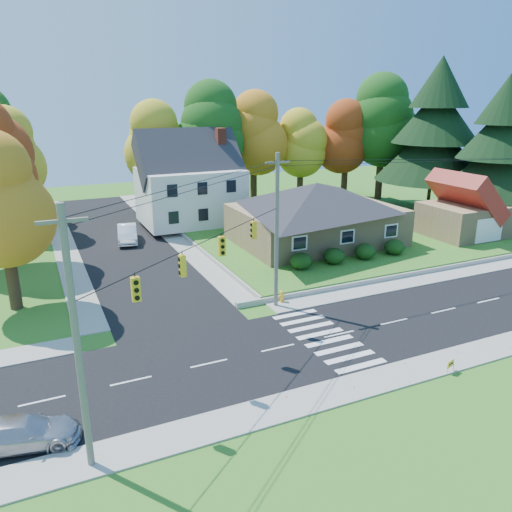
{
  "coord_description": "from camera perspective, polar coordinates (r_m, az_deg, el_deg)",
  "views": [
    {
      "loc": [
        -15.34,
        -21.77,
        13.16
      ],
      "look_at": [
        -1.64,
        8.0,
        2.68
      ],
      "focal_mm": 35.0,
      "sensor_mm": 36.0,
      "label": 1
    }
  ],
  "objects": [
    {
      "name": "road_main",
      "position": [
        29.7,
        9.48,
        -8.81
      ],
      "size": [
        90.0,
        8.0,
        0.02
      ],
      "primitive_type": "cube",
      "color": "black",
      "rests_on": "ground"
    },
    {
      "name": "tree_lot_0",
      "position": [
        57.55,
        -11.5,
        12.55
      ],
      "size": [
        6.72,
        6.72,
        12.51
      ],
      "color": "#3F2A19",
      "rests_on": "lawn"
    },
    {
      "name": "ranch_house",
      "position": [
        45.49,
        6.86,
        5.04
      ],
      "size": [
        14.6,
        10.6,
        5.4
      ],
      "color": "tan",
      "rests_on": "lawn"
    },
    {
      "name": "fire_hydrant",
      "position": [
        33.48,
        2.96,
        -4.69
      ],
      "size": [
        0.48,
        0.38,
        0.86
      ],
      "color": "yellow",
      "rests_on": "ground"
    },
    {
      "name": "conifer_east_b",
      "position": [
        56.41,
        26.16,
        11.0
      ],
      "size": [
        11.2,
        11.2,
        14.84
      ],
      "color": "#3F2A19",
      "rests_on": "lawn"
    },
    {
      "name": "hedge_row",
      "position": [
        40.78,
        10.67,
        0.26
      ],
      "size": [
        10.7,
        1.7,
        1.27
      ],
      "color": "#163A10",
      "rests_on": "lawn"
    },
    {
      "name": "tree_west_0",
      "position": [
        34.34,
        -27.21,
        5.7
      ],
      "size": [
        6.16,
        6.16,
        11.47
      ],
      "color": "#3F2A19",
      "rests_on": "ground"
    },
    {
      "name": "sidewalk_north",
      "position": [
        33.53,
        4.71,
        -5.37
      ],
      "size": [
        90.0,
        2.0,
        0.08
      ],
      "primitive_type": "cube",
      "color": "#9C9A90",
      "rests_on": "ground"
    },
    {
      "name": "lawn",
      "position": [
        52.91,
        8.56,
        3.4
      ],
      "size": [
        30.0,
        30.0,
        0.5
      ],
      "primitive_type": "cube",
      "color": "#3D7923",
      "rests_on": "ground"
    },
    {
      "name": "tree_lot_2",
      "position": [
        61.4,
        -0.29,
        13.81
      ],
      "size": [
        7.28,
        7.28,
        13.56
      ],
      "color": "#3F2A19",
      "rests_on": "lawn"
    },
    {
      "name": "ground",
      "position": [
        29.71,
        9.48,
        -8.83
      ],
      "size": [
        120.0,
        120.0,
        0.0
      ],
      "primitive_type": "plane",
      "color": "#3D7923"
    },
    {
      "name": "garage",
      "position": [
        51.39,
        22.75,
        4.76
      ],
      "size": [
        7.3,
        6.3,
        4.6
      ],
      "color": "tan",
      "rests_on": "lawn"
    },
    {
      "name": "colonial_house",
      "position": [
        52.79,
        -7.52,
        8.23
      ],
      "size": [
        10.4,
        8.4,
        9.6
      ],
      "color": "silver",
      "rests_on": "lawn"
    },
    {
      "name": "road_cross",
      "position": [
        50.09,
        -15.41,
        1.86
      ],
      "size": [
        8.0,
        44.0,
        0.02
      ],
      "primitive_type": "cube",
      "color": "black",
      "rests_on": "ground"
    },
    {
      "name": "tree_lot_5",
      "position": [
        66.31,
        14.36,
        14.7
      ],
      "size": [
        8.4,
        8.4,
        15.64
      ],
      "color": "#3F2A19",
      "rests_on": "lawn"
    },
    {
      "name": "silver_sedan",
      "position": [
        22.6,
        -25.0,
        -17.81
      ],
      "size": [
        4.53,
        2.6,
        1.24
      ],
      "primitive_type": "imported",
      "rotation": [
        0.0,
        0.0,
        1.36
      ],
      "color": "#AEACB6",
      "rests_on": "road_main"
    },
    {
      "name": "tree_lot_3",
      "position": [
        63.34,
        5.17,
        12.67
      ],
      "size": [
        6.16,
        6.16,
        11.47
      ],
      "color": "#3F2A19",
      "rests_on": "lawn"
    },
    {
      "name": "traffic_infrastructure",
      "position": [
        28.8,
        8.25,
        1.39
      ],
      "size": [
        38.1,
        10.66,
        10.0
      ],
      "color": "#666059",
      "rests_on": "ground"
    },
    {
      "name": "tree_lot_1",
      "position": [
        58.19,
        -5.42,
        14.16
      ],
      "size": [
        7.84,
        7.84,
        14.6
      ],
      "color": "#3F2A19",
      "rests_on": "lawn"
    },
    {
      "name": "tree_west_2",
      "position": [
        54.06,
        -26.8,
        10.19
      ],
      "size": [
        6.72,
        6.72,
        12.51
      ],
      "color": "#3F2A19",
      "rests_on": "ground"
    },
    {
      "name": "yard_sign",
      "position": [
        27.17,
        21.39,
        -11.41
      ],
      "size": [
        0.54,
        0.19,
        0.69
      ],
      "color": "black",
      "rests_on": "ground"
    },
    {
      "name": "sidewalk_south",
      "position": [
        26.24,
        15.71,
        -13.0
      ],
      "size": [
        90.0,
        2.0,
        0.08
      ],
      "primitive_type": "cube",
      "color": "#9C9A90",
      "rests_on": "ground"
    },
    {
      "name": "white_car",
      "position": [
        48.71,
        -14.49,
        2.49
      ],
      "size": [
        2.53,
        5.15,
        1.62
      ],
      "primitive_type": "imported",
      "rotation": [
        0.0,
        0.0,
        -0.17
      ],
      "color": "white",
      "rests_on": "road_cross"
    },
    {
      "name": "tree_lot_4",
      "position": [
        65.64,
        10.31,
        13.21
      ],
      "size": [
        6.72,
        6.72,
        12.51
      ],
      "color": "#3F2A19",
      "rests_on": "lawn"
    },
    {
      "name": "conifer_east_a",
      "position": [
        61.01,
        19.84,
        13.18
      ],
      "size": [
        12.8,
        12.8,
        16.96
      ],
      "color": "#3F2A19",
      "rests_on": "lawn"
    }
  ]
}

